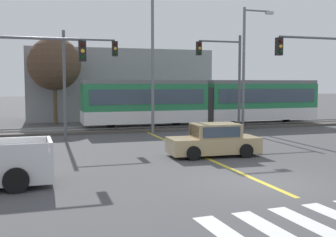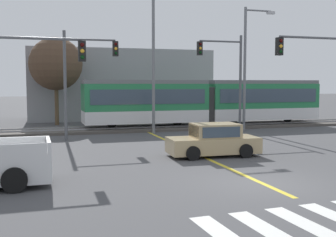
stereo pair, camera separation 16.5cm
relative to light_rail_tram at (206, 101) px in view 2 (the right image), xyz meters
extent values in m
plane|color=#474749|center=(-5.01, -17.35, -2.05)|extent=(200.00, 200.00, 0.00)
cube|color=#4C4742|center=(-5.01, 0.01, -1.96)|extent=(120.00, 4.00, 0.18)
cube|color=#939399|center=(-5.01, -0.71, -1.82)|extent=(120.00, 0.08, 0.10)
cube|color=#939399|center=(-5.01, 0.73, -1.82)|extent=(120.00, 0.08, 0.10)
cube|color=silver|center=(-4.75, 0.01, -1.07)|extent=(9.00, 2.60, 0.90)
cube|color=#237A47|center=(-4.75, 0.01, 0.33)|extent=(9.00, 2.60, 1.90)
cube|color=#384756|center=(-4.75, -1.31, 0.38)|extent=(8.28, 0.04, 1.04)
cube|color=slate|center=(-4.75, 0.01, 1.42)|extent=(9.00, 2.39, 0.28)
cylinder|color=black|center=(-2.27, 0.01, -1.52)|extent=(0.70, 0.20, 0.70)
cylinder|color=black|center=(-7.22, 0.01, -1.52)|extent=(0.70, 0.20, 0.70)
cube|color=silver|center=(4.75, 0.01, -1.07)|extent=(9.00, 2.60, 0.90)
cube|color=#237A47|center=(4.75, 0.01, 0.33)|extent=(9.00, 2.60, 1.90)
cube|color=#384756|center=(4.75, -1.31, 0.38)|extent=(8.28, 0.04, 1.04)
cube|color=slate|center=(4.75, 0.01, 1.42)|extent=(9.00, 2.39, 0.28)
cylinder|color=black|center=(7.23, 0.01, -1.52)|extent=(0.70, 0.20, 0.70)
cylinder|color=black|center=(2.28, 0.01, -1.52)|extent=(0.70, 0.20, 0.70)
cube|color=#2D2D2D|center=(0.00, 0.01, -0.37)|extent=(0.50, 2.34, 2.80)
cube|color=silver|center=(-8.30, -21.48, -2.04)|extent=(0.69, 2.82, 0.01)
cube|color=silver|center=(-7.20, -21.42, -2.04)|extent=(0.69, 2.82, 0.01)
cube|color=silver|center=(-6.11, -21.37, -2.04)|extent=(0.69, 2.82, 0.01)
cube|color=gold|center=(-5.01, -10.66, -2.05)|extent=(0.20, 17.32, 0.01)
cube|color=tan|center=(-4.48, -11.90, -1.53)|extent=(4.27, 1.88, 0.72)
cube|color=tan|center=(-4.38, -11.90, -0.85)|extent=(2.16, 1.61, 0.64)
cube|color=#384756|center=(-5.37, -11.86, -0.85)|extent=(0.16, 1.43, 0.52)
cube|color=#384756|center=(-4.41, -12.68, -0.85)|extent=(1.79, 0.12, 0.48)
cylinder|color=black|center=(-5.77, -12.69, -1.73)|extent=(0.65, 0.25, 0.64)
cylinder|color=black|center=(-5.70, -10.99, -1.73)|extent=(0.65, 0.25, 0.64)
cylinder|color=black|center=(-3.25, -12.80, -1.73)|extent=(0.65, 0.25, 0.64)
cylinder|color=black|center=(-3.18, -11.10, -1.73)|extent=(0.65, 0.25, 0.64)
cube|color=silver|center=(-13.32, -16.11, -0.72)|extent=(2.70, 0.16, 0.36)
cube|color=silver|center=(-13.35, -14.27, -0.72)|extent=(2.70, 0.16, 0.36)
cube|color=silver|center=(-11.91, -15.17, -0.72)|extent=(0.15, 1.96, 0.36)
cylinder|color=black|center=(-12.97, -16.16, -1.65)|extent=(0.80, 0.29, 0.80)
cylinder|color=black|center=(-13.00, -14.21, -1.65)|extent=(0.80, 0.29, 0.80)
cylinder|color=#515459|center=(1.57, -10.86, 3.70)|extent=(4.00, 0.12, 0.12)
cube|color=black|center=(-0.43, -10.86, 3.20)|extent=(0.32, 0.28, 0.90)
sphere|color=#360605|center=(-0.43, -11.01, 3.47)|extent=(0.18, 0.18, 0.18)
sphere|color=#F7AA26|center=(-0.43, -11.01, 3.20)|extent=(0.18, 0.18, 0.18)
sphere|color=black|center=(-0.43, -11.01, 2.93)|extent=(0.18, 0.18, 0.18)
cylinder|color=#515459|center=(-10.68, -4.39, 1.17)|extent=(0.18, 0.18, 6.45)
cylinder|color=#515459|center=(-9.18, -4.39, 3.90)|extent=(3.00, 0.12, 0.12)
cube|color=black|center=(-7.68, -4.39, 3.40)|extent=(0.32, 0.28, 0.90)
sphere|color=#360605|center=(-7.68, -4.54, 3.67)|extent=(0.18, 0.18, 0.18)
sphere|color=#F7AA26|center=(-7.68, -4.54, 3.40)|extent=(0.18, 0.18, 0.18)
sphere|color=black|center=(-7.68, -4.54, 3.13)|extent=(0.18, 0.18, 0.18)
cylinder|color=#515459|center=(-12.32, -10.89, 3.24)|extent=(4.00, 0.12, 0.12)
cube|color=black|center=(-10.32, -10.89, 2.74)|extent=(0.32, 0.28, 0.90)
sphere|color=#360605|center=(-10.32, -11.04, 3.01)|extent=(0.18, 0.18, 0.18)
sphere|color=#F7AA26|center=(-10.32, -11.04, 2.74)|extent=(0.18, 0.18, 0.18)
sphere|color=black|center=(-10.32, -11.04, 2.47)|extent=(0.18, 0.18, 0.18)
cylinder|color=#515459|center=(1.04, -3.70, 1.26)|extent=(0.18, 0.18, 6.61)
cylinder|color=#515459|center=(-0.46, -3.70, 4.12)|extent=(3.00, 0.12, 0.12)
cube|color=black|center=(-1.96, -3.70, 3.62)|extent=(0.32, 0.28, 0.90)
sphere|color=#360605|center=(-1.96, -3.85, 3.89)|extent=(0.18, 0.18, 0.18)
sphere|color=#F7AA26|center=(-1.96, -3.85, 3.62)|extent=(0.18, 0.18, 0.18)
sphere|color=black|center=(-1.96, -3.85, 3.35)|extent=(0.18, 0.18, 0.18)
cylinder|color=slate|center=(-4.82, -2.59, 2.82)|extent=(0.20, 0.20, 9.73)
cylinder|color=slate|center=(1.94, -2.56, 2.32)|extent=(0.20, 0.20, 8.74)
cylinder|color=slate|center=(2.95, -2.56, 6.49)|extent=(2.00, 0.12, 0.12)
cube|color=#B2B2B7|center=(3.95, -2.56, 6.39)|extent=(0.56, 0.28, 0.20)
cylinder|color=brown|center=(-10.80, 5.20, -0.01)|extent=(0.32, 0.32, 4.07)
sphere|color=#4C3828|center=(-10.80, 5.20, 2.87)|extent=(4.25, 4.25, 4.25)
cube|color=gray|center=(-4.66, 10.44, 1.20)|extent=(16.96, 6.00, 6.49)
camera|label=1|loc=(-12.35, -29.77, 1.35)|focal=45.00mm
camera|label=2|loc=(-12.20, -29.82, 1.35)|focal=45.00mm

